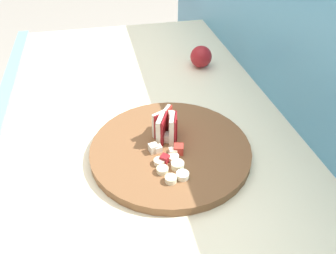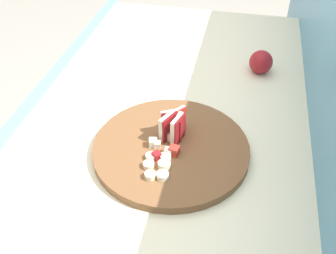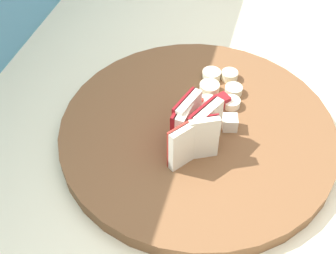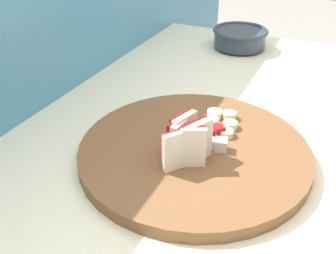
{
  "view_description": "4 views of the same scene",
  "coord_description": "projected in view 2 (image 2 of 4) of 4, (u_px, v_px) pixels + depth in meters",
  "views": [
    {
      "loc": [
        0.69,
        -0.08,
        1.4
      ],
      "look_at": [
        0.08,
        0.05,
        0.93
      ],
      "focal_mm": 36.94,
      "sensor_mm": 36.0,
      "label": 1
    },
    {
      "loc": [
        0.77,
        0.19,
        1.52
      ],
      "look_at": [
        0.06,
        0.04,
        0.91
      ],
      "focal_mm": 41.97,
      "sensor_mm": 36.0,
      "label": 2
    },
    {
      "loc": [
        -0.32,
        -0.02,
        1.33
      ],
      "look_at": [
        0.05,
        0.08,
        0.92
      ],
      "focal_mm": 48.11,
      "sensor_mm": 36.0,
      "label": 3
    },
    {
      "loc": [
        -0.4,
        -0.13,
        1.25
      ],
      "look_at": [
        0.07,
        0.09,
        0.93
      ],
      "focal_mm": 42.61,
      "sensor_mm": 36.0,
      "label": 4
    }
  ],
  "objects": [
    {
      "name": "tile_backsplash",
      "position": [
        300.0,
        205.0,
        1.11
      ],
      "size": [
        2.4,
        0.04,
        1.27
      ],
      "primitive_type": "cube",
      "color": "#4C8EB2",
      "rests_on": "ground"
    },
    {
      "name": "apple_dice_pile",
      "position": [
        165.0,
        146.0,
        0.92
      ],
      "size": [
        0.1,
        0.08,
        0.02
      ],
      "color": "#B22D23",
      "rests_on": "cutting_board"
    },
    {
      "name": "whole_apple",
      "position": [
        261.0,
        62.0,
        1.2
      ],
      "size": [
        0.07,
        0.07,
        0.07
      ],
      "primitive_type": "sphere",
      "color": "maroon",
      "rests_on": "tiled_countertop"
    },
    {
      "name": "tiled_countertop",
      "position": [
        160.0,
        224.0,
        1.3
      ],
      "size": [
        1.49,
        0.77,
        0.87
      ],
      "color": "beige",
      "rests_on": "ground"
    },
    {
      "name": "cutting_board",
      "position": [
        171.0,
        149.0,
        0.94
      ],
      "size": [
        0.37,
        0.37,
        0.02
      ],
      "primitive_type": "cylinder",
      "color": "brown",
      "rests_on": "tiled_countertop"
    },
    {
      "name": "apple_wedge_fan",
      "position": [
        174.0,
        126.0,
        0.94
      ],
      "size": [
        0.09,
        0.06,
        0.07
      ],
      "color": "maroon",
      "rests_on": "cutting_board"
    },
    {
      "name": "banana_slice_rows",
      "position": [
        158.0,
        166.0,
        0.87
      ],
      "size": [
        0.09,
        0.06,
        0.01
      ],
      "color": "white",
      "rests_on": "cutting_board"
    }
  ]
}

